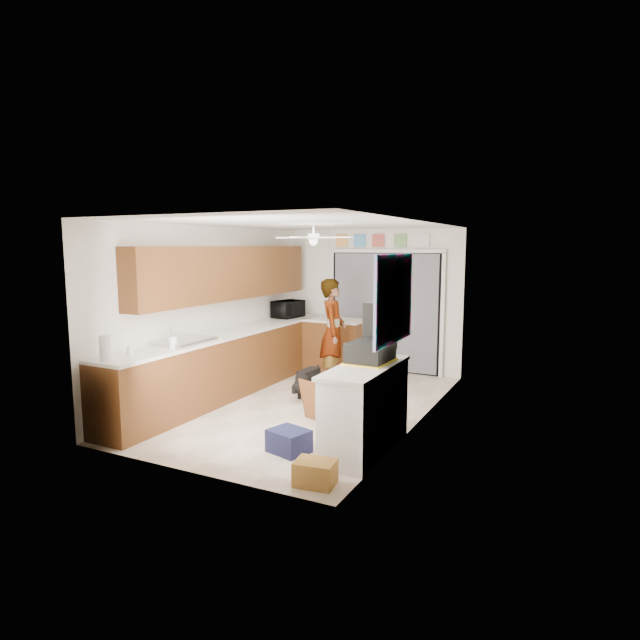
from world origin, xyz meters
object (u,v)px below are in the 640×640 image
(paper_towel_roll, at_px, (105,348))
(man, at_px, (333,332))
(suitcase, at_px, (370,352))
(cardboard_box, at_px, (315,473))
(dog, at_px, (309,381))
(navy_crate, at_px, (289,441))
(microwave, at_px, (288,309))

(paper_towel_roll, distance_m, man, 3.65)
(suitcase, xyz_separation_m, man, (-1.49, 2.21, -0.21))
(cardboard_box, xyz_separation_m, dog, (-1.42, 2.56, 0.12))
(paper_towel_roll, distance_m, dog, 2.99)
(dog, bearing_deg, paper_towel_roll, -112.72)
(cardboard_box, height_order, navy_crate, navy_crate)
(suitcase, distance_m, navy_crate, 1.31)
(man, xyz_separation_m, dog, (0.00, -0.84, -0.61))
(paper_towel_roll, height_order, dog, paper_towel_roll)
(suitcase, distance_m, dog, 2.18)
(cardboard_box, xyz_separation_m, man, (-1.42, 3.40, 0.73))
(paper_towel_roll, bearing_deg, microwave, 89.79)
(microwave, height_order, navy_crate, microwave)
(suitcase, bearing_deg, paper_towel_roll, -152.65)
(paper_towel_roll, bearing_deg, dog, 65.74)
(navy_crate, xyz_separation_m, man, (-0.80, 2.82, 0.73))
(suitcase, xyz_separation_m, dog, (-1.49, 1.36, -0.82))
(paper_towel_roll, xyz_separation_m, navy_crate, (1.98, 0.63, -0.96))
(suitcase, distance_m, man, 2.67)
(microwave, distance_m, suitcase, 3.84)
(paper_towel_roll, distance_m, suitcase, 2.94)
(suitcase, height_order, cardboard_box, suitcase)
(man, bearing_deg, suitcase, -165.39)
(paper_towel_roll, xyz_separation_m, cardboard_box, (2.59, 0.05, -0.97))
(man, bearing_deg, paper_towel_roll, 141.82)
(dog, bearing_deg, navy_crate, -66.43)
(paper_towel_roll, distance_m, navy_crate, 2.29)
(paper_towel_roll, relative_size, suitcase, 0.52)
(suitcase, bearing_deg, dog, 139.71)
(cardboard_box, relative_size, man, 0.22)
(cardboard_box, distance_m, navy_crate, 0.85)
(paper_towel_roll, height_order, navy_crate, paper_towel_roll)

